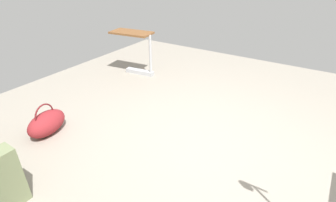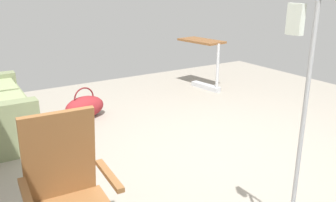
% 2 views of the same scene
% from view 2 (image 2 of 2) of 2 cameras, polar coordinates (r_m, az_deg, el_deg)
% --- Properties ---
extents(ground_plane, '(7.25, 7.25, 0.00)m').
position_cam_2_polar(ground_plane, '(3.90, 8.59, -8.69)').
color(ground_plane, gray).
extents(rocking_chair, '(0.79, 0.53, 1.05)m').
position_cam_2_polar(rocking_chair, '(2.30, -15.58, -15.21)').
color(rocking_chair, brown).
rests_on(rocking_chair, ground).
extents(overbed_table, '(0.87, 0.50, 0.84)m').
position_cam_2_polar(overbed_table, '(6.23, 5.78, 6.81)').
color(overbed_table, '#B2B5BA').
rests_on(overbed_table, ground).
extents(duffel_bag, '(0.42, 0.61, 0.43)m').
position_cam_2_polar(duffel_bag, '(5.00, -13.11, -0.92)').
color(duffel_bag, maroon).
rests_on(duffel_bag, ground).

